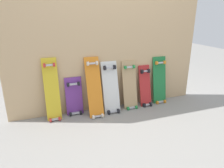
{
  "coord_description": "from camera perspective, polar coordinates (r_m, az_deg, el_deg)",
  "views": [
    {
      "loc": [
        -0.91,
        -2.66,
        1.36
      ],
      "look_at": [
        0.0,
        -0.07,
        0.41
      ],
      "focal_mm": 32.91,
      "sensor_mm": 36.0,
      "label": 1
    }
  ],
  "objects": [
    {
      "name": "skateboard_natural",
      "position": [
        3.06,
        4.99,
        -0.96
      ],
      "size": [
        0.22,
        0.23,
        0.77
      ],
      "color": "tan",
      "rests_on": "ground"
    },
    {
      "name": "skateboard_red",
      "position": [
        3.18,
        9.25,
        -1.08
      ],
      "size": [
        0.18,
        0.23,
        0.68
      ],
      "color": "#B22626",
      "rests_on": "ground"
    },
    {
      "name": "plywood_wall_panel",
      "position": [
        2.93,
        -0.92,
        8.73
      ],
      "size": [
        2.82,
        0.04,
        1.66
      ],
      "primitive_type": "cube",
      "color": "tan",
      "rests_on": "ground"
    },
    {
      "name": "skateboard_purple",
      "position": [
        2.92,
        -10.45,
        -3.96
      ],
      "size": [
        0.23,
        0.13,
        0.6
      ],
      "color": "#6B338C",
      "rests_on": "ground"
    },
    {
      "name": "ground_plane",
      "position": [
        3.13,
        -0.43,
        -6.67
      ],
      "size": [
        12.0,
        12.0,
        0.0
      ],
      "primitive_type": "plane",
      "color": "gray"
    },
    {
      "name": "skateboard_orange",
      "position": [
        2.82,
        -4.89,
        -1.64
      ],
      "size": [
        0.2,
        0.32,
        0.87
      ],
      "color": "orange",
      "rests_on": "ground"
    },
    {
      "name": "skateboard_green",
      "position": [
        3.31,
        13.05,
        0.46
      ],
      "size": [
        0.22,
        0.19,
        0.8
      ],
      "color": "#1E7238",
      "rests_on": "ground"
    },
    {
      "name": "skateboard_yellow",
      "position": [
        2.8,
        -16.32,
        -2.25
      ],
      "size": [
        0.19,
        0.21,
        0.89
      ],
      "color": "gold",
      "rests_on": "ground"
    },
    {
      "name": "skateboard_white",
      "position": [
        2.93,
        -0.3,
        -1.57
      ],
      "size": [
        0.23,
        0.27,
        0.78
      ],
      "color": "silver",
      "rests_on": "ground"
    }
  ]
}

